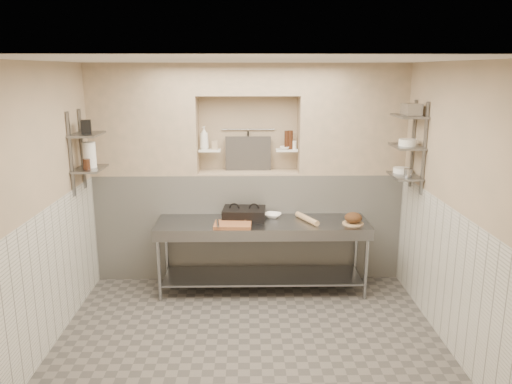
{
  "coord_description": "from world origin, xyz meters",
  "views": [
    {
      "loc": [
        -0.02,
        -4.66,
        2.72
      ],
      "look_at": [
        0.08,
        0.9,
        1.35
      ],
      "focal_mm": 35.0,
      "sensor_mm": 36.0,
      "label": 1
    }
  ],
  "objects_px": {
    "bread_loaf": "(353,218)",
    "jug_left": "(89,155)",
    "rolling_pin": "(307,219)",
    "bowl_alcove": "(284,148)",
    "panini_press": "(244,214)",
    "cutting_board": "(233,225)",
    "bottle_soap": "(204,138)",
    "mixing_bowl": "(273,215)",
    "prep_table": "(262,242)"
  },
  "relations": [
    {
      "from": "rolling_pin",
      "to": "bowl_alcove",
      "type": "relative_size",
      "value": 3.63
    },
    {
      "from": "bowl_alcove",
      "to": "jug_left",
      "type": "distance_m",
      "value": 2.4
    },
    {
      "from": "prep_table",
      "to": "bottle_soap",
      "type": "distance_m",
      "value": 1.54
    },
    {
      "from": "cutting_board",
      "to": "rolling_pin",
      "type": "relative_size",
      "value": 0.96
    },
    {
      "from": "cutting_board",
      "to": "mixing_bowl",
      "type": "bearing_deg",
      "value": 35.93
    },
    {
      "from": "cutting_board",
      "to": "jug_left",
      "type": "height_order",
      "value": "jug_left"
    },
    {
      "from": "rolling_pin",
      "to": "bread_loaf",
      "type": "relative_size",
      "value": 2.15
    },
    {
      "from": "jug_left",
      "to": "prep_table",
      "type": "bearing_deg",
      "value": 3.17
    },
    {
      "from": "panini_press",
      "to": "bottle_soap",
      "type": "bearing_deg",
      "value": 142.67
    },
    {
      "from": "prep_table",
      "to": "jug_left",
      "type": "height_order",
      "value": "jug_left"
    },
    {
      "from": "rolling_pin",
      "to": "bottle_soap",
      "type": "height_order",
      "value": "bottle_soap"
    },
    {
      "from": "prep_table",
      "to": "mixing_bowl",
      "type": "relative_size",
      "value": 12.29
    },
    {
      "from": "cutting_board",
      "to": "rolling_pin",
      "type": "distance_m",
      "value": 0.93
    },
    {
      "from": "mixing_bowl",
      "to": "bread_loaf",
      "type": "relative_size",
      "value": 1.0
    },
    {
      "from": "rolling_pin",
      "to": "bottle_soap",
      "type": "distance_m",
      "value": 1.68
    },
    {
      "from": "prep_table",
      "to": "panini_press",
      "type": "height_order",
      "value": "panini_press"
    },
    {
      "from": "prep_table",
      "to": "bowl_alcove",
      "type": "distance_m",
      "value": 1.26
    },
    {
      "from": "bread_loaf",
      "to": "cutting_board",
      "type": "bearing_deg",
      "value": -177.26
    },
    {
      "from": "prep_table",
      "to": "cutting_board",
      "type": "height_order",
      "value": "cutting_board"
    },
    {
      "from": "cutting_board",
      "to": "bottle_soap",
      "type": "relative_size",
      "value": 1.48
    },
    {
      "from": "bread_loaf",
      "to": "jug_left",
      "type": "xyz_separation_m",
      "value": [
        -3.1,
        -0.02,
        0.78
      ]
    },
    {
      "from": "rolling_pin",
      "to": "bowl_alcove",
      "type": "xyz_separation_m",
      "value": [
        -0.25,
        0.54,
        0.8
      ]
    },
    {
      "from": "prep_table",
      "to": "mixing_bowl",
      "type": "bearing_deg",
      "value": 54.86
    },
    {
      "from": "mixing_bowl",
      "to": "bread_loaf",
      "type": "bearing_deg",
      "value": -16.83
    },
    {
      "from": "mixing_bowl",
      "to": "cutting_board",
      "type": "bearing_deg",
      "value": -144.07
    },
    {
      "from": "panini_press",
      "to": "bread_loaf",
      "type": "height_order",
      "value": "same"
    },
    {
      "from": "bottle_soap",
      "to": "jug_left",
      "type": "relative_size",
      "value": 1.01
    },
    {
      "from": "mixing_bowl",
      "to": "bowl_alcove",
      "type": "relative_size",
      "value": 1.68
    },
    {
      "from": "panini_press",
      "to": "bowl_alcove",
      "type": "bearing_deg",
      "value": 43.55
    },
    {
      "from": "bowl_alcove",
      "to": "bread_loaf",
      "type": "bearing_deg",
      "value": -39.13
    },
    {
      "from": "jug_left",
      "to": "panini_press",
      "type": "bearing_deg",
      "value": 7.37
    },
    {
      "from": "prep_table",
      "to": "rolling_pin",
      "type": "height_order",
      "value": "rolling_pin"
    },
    {
      "from": "panini_press",
      "to": "jug_left",
      "type": "relative_size",
      "value": 1.85
    },
    {
      "from": "cutting_board",
      "to": "mixing_bowl",
      "type": "distance_m",
      "value": 0.61
    },
    {
      "from": "cutting_board",
      "to": "bottle_soap",
      "type": "height_order",
      "value": "bottle_soap"
    },
    {
      "from": "panini_press",
      "to": "bottle_soap",
      "type": "relative_size",
      "value": 1.84
    },
    {
      "from": "panini_press",
      "to": "cutting_board",
      "type": "relative_size",
      "value": 1.24
    },
    {
      "from": "bowl_alcove",
      "to": "bottle_soap",
      "type": "bearing_deg",
      "value": 178.72
    },
    {
      "from": "bread_loaf",
      "to": "jug_left",
      "type": "distance_m",
      "value": 3.2
    },
    {
      "from": "mixing_bowl",
      "to": "bread_loaf",
      "type": "distance_m",
      "value": 1.0
    },
    {
      "from": "panini_press",
      "to": "rolling_pin",
      "type": "relative_size",
      "value": 1.2
    },
    {
      "from": "prep_table",
      "to": "mixing_bowl",
      "type": "distance_m",
      "value": 0.37
    },
    {
      "from": "panini_press",
      "to": "jug_left",
      "type": "distance_m",
      "value": 1.96
    },
    {
      "from": "cutting_board",
      "to": "panini_press",
      "type": "bearing_deg",
      "value": 64.67
    },
    {
      "from": "bottle_soap",
      "to": "rolling_pin",
      "type": "bearing_deg",
      "value": -23.51
    },
    {
      "from": "cutting_board",
      "to": "bread_loaf",
      "type": "bearing_deg",
      "value": 2.74
    },
    {
      "from": "mixing_bowl",
      "to": "jug_left",
      "type": "distance_m",
      "value": 2.32
    },
    {
      "from": "bottle_soap",
      "to": "panini_press",
      "type": "bearing_deg",
      "value": -41.52
    },
    {
      "from": "panini_press",
      "to": "bottle_soap",
      "type": "distance_m",
      "value": 1.12
    },
    {
      "from": "rolling_pin",
      "to": "bottle_soap",
      "type": "xyz_separation_m",
      "value": [
        -1.29,
        0.56,
        0.93
      ]
    }
  ]
}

